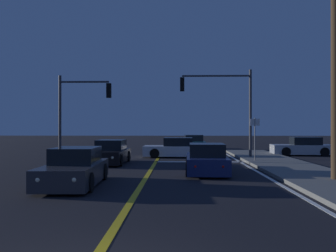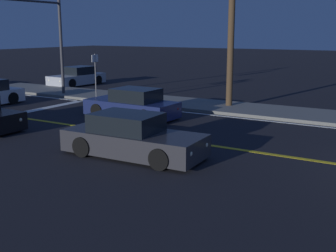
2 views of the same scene
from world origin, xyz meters
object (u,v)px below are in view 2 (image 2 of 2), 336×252
car_side_waiting_silver (78,77)px  street_sign_corner (95,69)px  car_distant_tail_charcoal (132,138)px  utility_pole_right (232,6)px  traffic_signal_near_right (38,29)px  car_far_approaching_navy (133,105)px

car_side_waiting_silver → street_sign_corner: size_ratio=1.68×
car_side_waiting_silver → street_sign_corner: street_sign_corner is taller
car_distant_tail_charcoal → car_side_waiting_silver: size_ratio=1.04×
car_distant_tail_charcoal → street_sign_corner: 11.64m
car_distant_tail_charcoal → car_side_waiting_silver: (12.76, 13.87, -0.00)m
utility_pole_right → street_sign_corner: bearing=100.6°
traffic_signal_near_right → street_sign_corner: size_ratio=2.24×
traffic_signal_near_right → car_side_waiting_silver: bearing=-155.0°
car_distant_tail_charcoal → utility_pole_right: utility_pole_right is taller
car_far_approaching_navy → street_sign_corner: (3.15, 4.75, 1.16)m
car_distant_tail_charcoal → car_side_waiting_silver: bearing=-134.7°
car_far_approaching_navy → traffic_signal_near_right: traffic_signal_near_right is taller
car_distant_tail_charcoal → street_sign_corner: bearing=-136.6°
car_side_waiting_silver → street_sign_corner: (-4.64, -5.61, 1.16)m
car_distant_tail_charcoal → car_side_waiting_silver: same height
car_side_waiting_silver → street_sign_corner: 7.37m
car_far_approaching_navy → car_distant_tail_charcoal: 6.08m
car_far_approaching_navy → street_sign_corner: street_sign_corner is taller
street_sign_corner → utility_pole_right: bearing=-79.4°
car_far_approaching_navy → utility_pole_right: size_ratio=0.44×
car_far_approaching_navy → car_distant_tail_charcoal: (-4.97, -3.50, 0.00)m
car_far_approaching_navy → utility_pole_right: 6.91m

